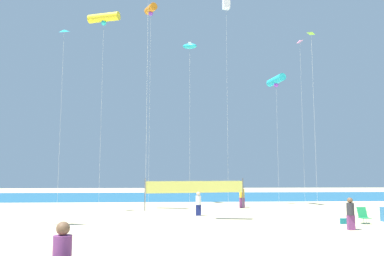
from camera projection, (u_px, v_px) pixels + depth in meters
ground_plane at (202, 236)px, 17.28m from camera, size 120.00×120.00×0.00m
ocean_band at (180, 196)px, 48.07m from camera, size 120.00×20.00×0.01m
beachgoer_mustard_shirt at (242, 196)px, 31.54m from camera, size 0.42×0.42×1.83m
beachgoer_charcoal_shirt at (351, 213)px, 19.13m from camera, size 0.36×0.36×1.57m
beachgoer_white_shirt at (198, 203)px, 25.76m from camera, size 0.36×0.36×1.55m
folding_beach_chair at (363, 215)px, 21.58m from camera, size 0.52×0.65×0.89m
volleyball_net at (196, 188)px, 30.17m from camera, size 7.77×1.91×2.40m
beach_handbag at (344, 221)px, 21.39m from camera, size 0.38×0.19×0.30m
kite_pink_diamond at (300, 45)px, 36.26m from camera, size 0.63×0.62×15.19m
kite_white_box at (226, 5)px, 34.83m from camera, size 0.67×0.67×18.26m
kite_cyan_tube at (276, 80)px, 34.70m from camera, size 1.13×2.60×11.34m
kite_cyan_inflatable at (190, 47)px, 32.18m from camera, size 1.35×1.01×13.54m
kite_yellow_tube at (104, 18)px, 29.80m from camera, size 2.56×1.41×14.91m
kite_lime_diamond at (312, 40)px, 26.90m from camera, size 0.51×0.50×12.52m
kite_orange_tube at (151, 10)px, 35.88m from camera, size 1.25×1.54×18.15m
kite_cyan_diamond at (64, 33)px, 28.17m from camera, size 0.73×0.74×13.19m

